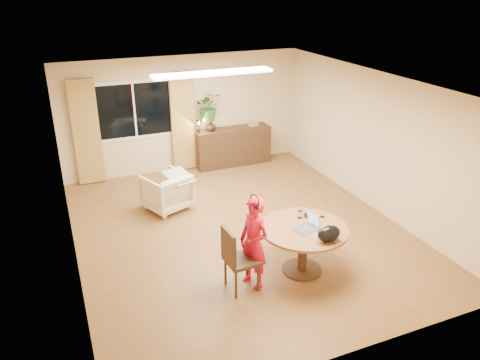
# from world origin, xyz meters

# --- Properties ---
(floor) EXTENTS (6.50, 6.50, 0.00)m
(floor) POSITION_xyz_m (0.00, 0.00, 0.00)
(floor) COLOR brown
(floor) RESTS_ON ground
(ceiling) EXTENTS (6.50, 6.50, 0.00)m
(ceiling) POSITION_xyz_m (0.00, 0.00, 2.60)
(ceiling) COLOR white
(ceiling) RESTS_ON wall_back
(wall_back) EXTENTS (5.50, 0.00, 5.50)m
(wall_back) POSITION_xyz_m (0.00, 3.25, 1.30)
(wall_back) COLOR #D3B689
(wall_back) RESTS_ON floor
(wall_left) EXTENTS (0.00, 6.50, 6.50)m
(wall_left) POSITION_xyz_m (-2.75, 0.00, 1.30)
(wall_left) COLOR #D3B689
(wall_left) RESTS_ON floor
(wall_right) EXTENTS (0.00, 6.50, 6.50)m
(wall_right) POSITION_xyz_m (2.75, 0.00, 1.30)
(wall_right) COLOR #D3B689
(wall_right) RESTS_ON floor
(window) EXTENTS (1.70, 0.03, 1.30)m
(window) POSITION_xyz_m (-1.10, 3.23, 1.50)
(window) COLOR white
(window) RESTS_ON wall_back
(curtain_left) EXTENTS (0.55, 0.08, 2.25)m
(curtain_left) POSITION_xyz_m (-2.15, 3.15, 1.15)
(curtain_left) COLOR olive
(curtain_left) RESTS_ON wall_back
(curtain_right) EXTENTS (0.55, 0.08, 2.25)m
(curtain_right) POSITION_xyz_m (-0.05, 3.15, 1.15)
(curtain_right) COLOR olive
(curtain_right) RESTS_ON wall_back
(ceiling_panel) EXTENTS (2.20, 0.35, 0.05)m
(ceiling_panel) POSITION_xyz_m (0.00, 1.20, 2.57)
(ceiling_panel) COLOR white
(ceiling_panel) RESTS_ON ceiling
(dining_table) EXTENTS (1.31, 1.31, 0.75)m
(dining_table) POSITION_xyz_m (0.41, -1.52, 0.59)
(dining_table) COLOR brown
(dining_table) RESTS_ON floor
(dining_chair) EXTENTS (0.50, 0.46, 0.99)m
(dining_chair) POSITION_xyz_m (-0.61, -1.57, 0.49)
(dining_chair) COLOR #311D10
(dining_chair) RESTS_ON floor
(child) EXTENTS (0.59, 0.48, 1.38)m
(child) POSITION_xyz_m (-0.41, -1.55, 0.69)
(child) COLOR #B42A0D
(child) RESTS_ON floor
(laptop) EXTENTS (0.41, 0.33, 0.24)m
(laptop) POSITION_xyz_m (0.39, -1.58, 0.87)
(laptop) COLOR #B7B7BC
(laptop) RESTS_ON dining_table
(tumbler) EXTENTS (0.09, 0.09, 0.11)m
(tumbler) POSITION_xyz_m (0.51, -1.23, 0.80)
(tumbler) COLOR white
(tumbler) RESTS_ON dining_table
(wine_glass) EXTENTS (0.07, 0.07, 0.20)m
(wine_glass) POSITION_xyz_m (0.83, -1.34, 0.85)
(wine_glass) COLOR white
(wine_glass) RESTS_ON dining_table
(pot_lid) EXTENTS (0.25, 0.25, 0.03)m
(pot_lid) POSITION_xyz_m (0.67, -1.24, 0.76)
(pot_lid) COLOR white
(pot_lid) RESTS_ON dining_table
(handbag) EXTENTS (0.39, 0.29, 0.23)m
(handbag) POSITION_xyz_m (0.53, -1.99, 0.86)
(handbag) COLOR black
(handbag) RESTS_ON dining_table
(armchair) EXTENTS (1.01, 1.02, 0.72)m
(armchair) POSITION_xyz_m (-0.96, 1.33, 0.36)
(armchair) COLOR beige
(armchair) RESTS_ON floor
(throw) EXTENTS (0.61, 0.67, 0.03)m
(throw) POSITION_xyz_m (-0.72, 1.24, 0.74)
(throw) COLOR beige
(throw) RESTS_ON armchair
(sideboard) EXTENTS (1.79, 0.44, 0.90)m
(sideboard) POSITION_xyz_m (1.09, 3.01, 0.45)
(sideboard) COLOR #311D10
(sideboard) RESTS_ON floor
(vase) EXTENTS (0.30, 0.30, 0.25)m
(vase) POSITION_xyz_m (0.55, 3.01, 1.02)
(vase) COLOR black
(vase) RESTS_ON sideboard
(bouquet) EXTENTS (0.70, 0.64, 0.66)m
(bouquet) POSITION_xyz_m (0.52, 3.01, 1.47)
(bouquet) COLOR #246125
(bouquet) RESTS_ON vase
(book_stack) EXTENTS (0.24, 0.20, 0.09)m
(book_stack) POSITION_xyz_m (1.62, 3.01, 0.94)
(book_stack) COLOR #8C6847
(book_stack) RESTS_ON sideboard
(desk_lamp) EXTENTS (0.15, 0.15, 0.31)m
(desk_lamp) POSITION_xyz_m (0.25, 2.96, 1.05)
(desk_lamp) COLOR black
(desk_lamp) RESTS_ON sideboard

